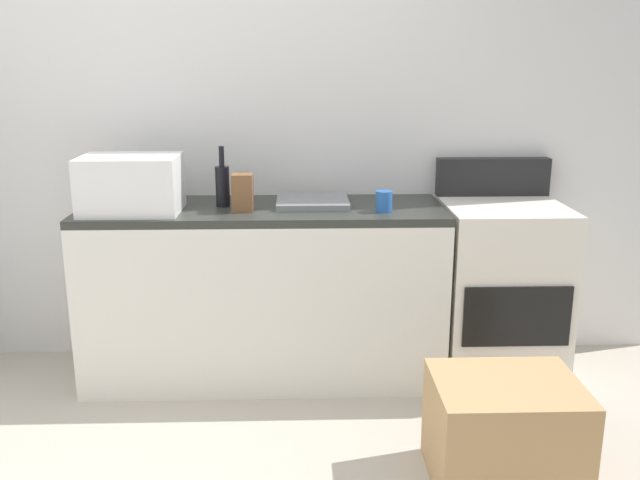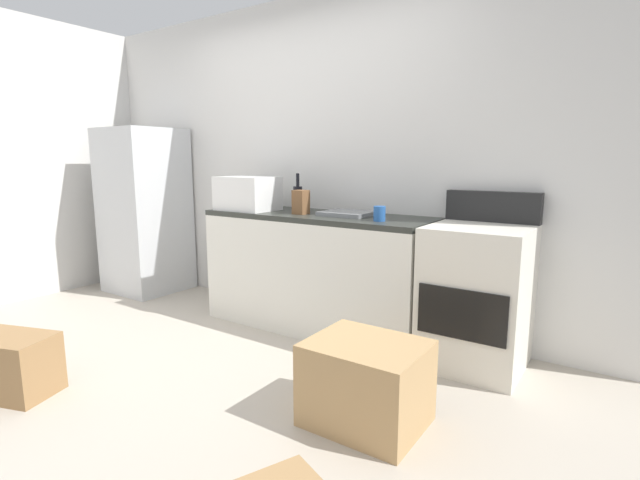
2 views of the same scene
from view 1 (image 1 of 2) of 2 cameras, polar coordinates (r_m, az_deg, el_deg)
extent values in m
cube|color=silver|center=(3.77, -9.25, 9.78)|extent=(5.00, 0.10, 2.60)
cube|color=silver|center=(3.58, -4.60, -4.62)|extent=(1.80, 0.60, 0.86)
cube|color=#2D302B|center=(3.46, -4.75, 2.43)|extent=(1.80, 0.60, 0.04)
cube|color=silver|center=(3.72, 14.57, -4.00)|extent=(0.60, 0.60, 0.90)
cube|color=black|center=(3.45, 15.93, -6.09)|extent=(0.52, 0.02, 0.30)
cube|color=black|center=(3.83, 14.04, 5.08)|extent=(0.60, 0.08, 0.20)
cube|color=white|center=(3.42, -15.30, 4.46)|extent=(0.46, 0.34, 0.27)
cube|color=slate|center=(3.48, -0.61, 3.14)|extent=(0.36, 0.32, 0.03)
cylinder|color=black|center=(3.47, -8.03, 4.39)|extent=(0.07, 0.07, 0.20)
cylinder|color=black|center=(3.44, -8.12, 6.84)|extent=(0.03, 0.03, 0.10)
cylinder|color=#2659A5|center=(3.34, 5.29, 3.20)|extent=(0.08, 0.08, 0.10)
cube|color=brown|center=(3.36, -6.40, 3.92)|extent=(0.10, 0.10, 0.18)
cube|color=tan|center=(2.88, 14.93, -15.03)|extent=(0.56, 0.46, 0.42)
camera|label=2|loc=(1.90, 72.19, -5.30)|focal=26.28mm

